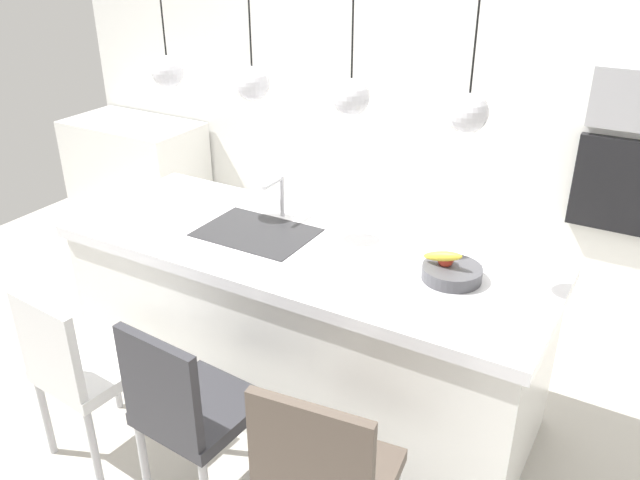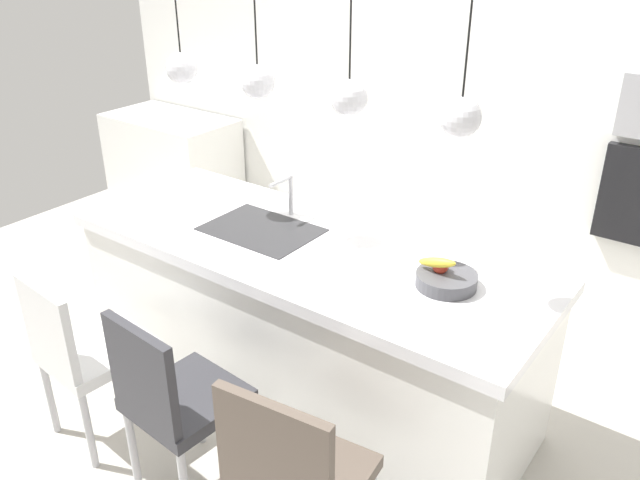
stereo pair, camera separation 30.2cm
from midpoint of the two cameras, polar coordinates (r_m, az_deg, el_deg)
name	(u,v)px [view 2 (the right image)]	position (r m, az deg, el deg)	size (l,w,h in m)	color
floor	(305,391)	(3.60, 1.15, -13.18)	(6.60, 6.60, 0.00)	#BCB7AD
back_wall	(461,93)	(4.35, 14.29, 12.37)	(6.00, 0.10, 2.60)	white
kitchen_island	(304,321)	(3.33, 1.21, -7.22)	(2.40, 0.90, 0.89)	white
sink_basin	(261,230)	(3.26, -2.54, 0.78)	(0.56, 0.40, 0.02)	#2D2D30
faucet	(287,190)	(3.35, -0.31, 4.32)	(0.02, 0.17, 0.22)	silver
fruit_bowl	(445,278)	(2.82, 13.96, -3.31)	(0.26, 0.26, 0.15)	#4C4C51
side_counter	(173,165)	(5.67, -11.28, 6.46)	(1.10, 0.60, 0.83)	white
chair_near	(84,349)	(3.18, -17.48, -9.22)	(0.45, 0.49, 0.90)	silver
chair_middle	(173,397)	(2.78, -9.66, -13.58)	(0.45, 0.46, 0.93)	#333338
chair_far	(293,472)	(2.49, 1.28, -19.81)	(0.52, 0.47, 0.90)	brown
pendant_light_left	(182,67)	(3.33, -9.47, 14.69)	(0.15, 0.15, 0.75)	silver
pendant_light_center_left	(258,81)	(3.00, -2.55, 13.75)	(0.15, 0.15, 0.75)	silver
pendant_light_center_right	(349,97)	(2.72, 5.82, 12.35)	(0.15, 0.15, 0.75)	silver
pendant_light_right	(461,116)	(2.52, 15.70, 10.36)	(0.15, 0.15, 0.75)	silver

